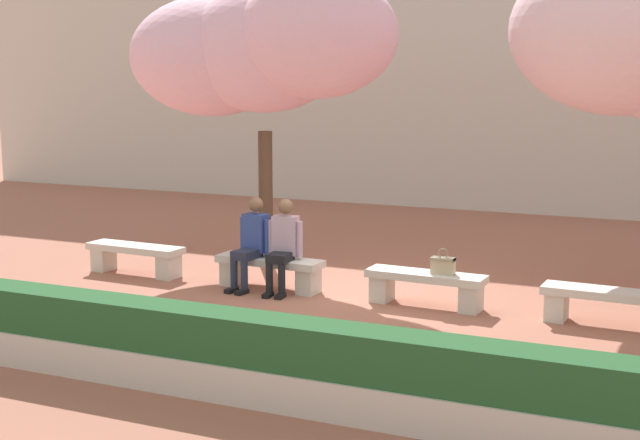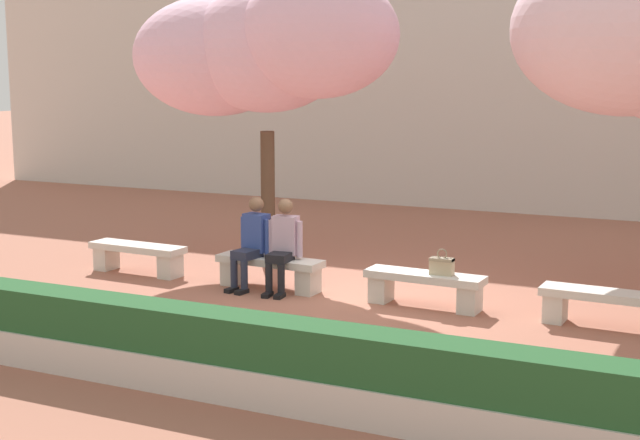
{
  "view_description": "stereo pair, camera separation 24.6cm",
  "coord_description": "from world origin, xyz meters",
  "px_view_note": "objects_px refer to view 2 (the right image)",
  "views": [
    {
      "loc": [
        4.52,
        -10.82,
        2.99
      ],
      "look_at": [
        -0.46,
        0.2,
        1.0
      ],
      "focal_mm": 50.0,
      "sensor_mm": 36.0,
      "label": 1
    },
    {
      "loc": [
        4.75,
        -10.72,
        2.99
      ],
      "look_at": [
        -0.46,
        0.2,
        1.0
      ],
      "focal_mm": 50.0,
      "sensor_mm": 36.0,
      "label": 2
    }
  ],
  "objects_px": {
    "stone_bench_near_east": "(608,304)",
    "person_seated_left": "(252,239)",
    "stone_bench_center": "(425,285)",
    "stone_bench_near_west": "(270,268)",
    "cherry_tree_main": "(260,49)",
    "stone_bench_west_end": "(138,254)",
    "handbag": "(442,265)",
    "person_seated_right": "(283,242)"
  },
  "relations": [
    {
      "from": "stone_bench_near_east",
      "to": "stone_bench_near_west",
      "type": "bearing_deg",
      "value": 180.0
    },
    {
      "from": "stone_bench_near_west",
      "to": "person_seated_left",
      "type": "xyz_separation_m",
      "value": [
        -0.25,
        -0.05,
        0.4
      ]
    },
    {
      "from": "stone_bench_west_end",
      "to": "cherry_tree_main",
      "type": "relative_size",
      "value": 0.36
    },
    {
      "from": "stone_bench_near_east",
      "to": "handbag",
      "type": "distance_m",
      "value": 2.07
    },
    {
      "from": "handbag",
      "to": "cherry_tree_main",
      "type": "xyz_separation_m",
      "value": [
        -3.38,
        1.34,
        2.78
      ]
    },
    {
      "from": "stone_bench_near_east",
      "to": "cherry_tree_main",
      "type": "distance_m",
      "value": 6.38
    },
    {
      "from": "cherry_tree_main",
      "to": "person_seated_right",
      "type": "bearing_deg",
      "value": -51.13
    },
    {
      "from": "cherry_tree_main",
      "to": "person_seated_left",
      "type": "bearing_deg",
      "value": -65.61
    },
    {
      "from": "person_seated_left",
      "to": "stone_bench_near_east",
      "type": "bearing_deg",
      "value": 0.63
    },
    {
      "from": "stone_bench_near_west",
      "to": "person_seated_left",
      "type": "bearing_deg",
      "value": -167.9
    },
    {
      "from": "stone_bench_west_end",
      "to": "stone_bench_near_west",
      "type": "height_order",
      "value": "same"
    },
    {
      "from": "stone_bench_west_end",
      "to": "cherry_tree_main",
      "type": "bearing_deg",
      "value": 43.5
    },
    {
      "from": "stone_bench_west_end",
      "to": "stone_bench_center",
      "type": "relative_size",
      "value": 1.0
    },
    {
      "from": "person_seated_right",
      "to": "stone_bench_near_east",
      "type": "bearing_deg",
      "value": 0.71
    },
    {
      "from": "stone_bench_near_east",
      "to": "cherry_tree_main",
      "type": "xyz_separation_m",
      "value": [
        -5.43,
        1.33,
        3.06
      ]
    },
    {
      "from": "stone_bench_near_east",
      "to": "person_seated_right",
      "type": "bearing_deg",
      "value": -179.29
    },
    {
      "from": "stone_bench_near_west",
      "to": "person_seated_right",
      "type": "xyz_separation_m",
      "value": [
        0.24,
        -0.05,
        0.4
      ]
    },
    {
      "from": "stone_bench_near_east",
      "to": "handbag",
      "type": "bearing_deg",
      "value": -179.82
    },
    {
      "from": "stone_bench_center",
      "to": "stone_bench_near_east",
      "type": "distance_m",
      "value": 2.28
    },
    {
      "from": "person_seated_left",
      "to": "cherry_tree_main",
      "type": "xyz_separation_m",
      "value": [
        -0.63,
        1.39,
        2.66
      ]
    },
    {
      "from": "stone_bench_center",
      "to": "cherry_tree_main",
      "type": "distance_m",
      "value": 4.6
    },
    {
      "from": "stone_bench_center",
      "to": "stone_bench_west_end",
      "type": "bearing_deg",
      "value": 180.0
    },
    {
      "from": "stone_bench_near_west",
      "to": "cherry_tree_main",
      "type": "xyz_separation_m",
      "value": [
        -0.87,
        1.33,
        3.06
      ]
    },
    {
      "from": "cherry_tree_main",
      "to": "stone_bench_near_east",
      "type": "bearing_deg",
      "value": -13.79
    },
    {
      "from": "stone_bench_near_west",
      "to": "cherry_tree_main",
      "type": "distance_m",
      "value": 3.45
    },
    {
      "from": "stone_bench_center",
      "to": "person_seated_left",
      "type": "bearing_deg",
      "value": -178.8
    },
    {
      "from": "person_seated_left",
      "to": "cherry_tree_main",
      "type": "bearing_deg",
      "value": 114.39
    },
    {
      "from": "stone_bench_near_east",
      "to": "person_seated_left",
      "type": "distance_m",
      "value": 4.82
    },
    {
      "from": "stone_bench_center",
      "to": "stone_bench_near_east",
      "type": "relative_size",
      "value": 1.0
    },
    {
      "from": "stone_bench_near_west",
      "to": "person_seated_right",
      "type": "distance_m",
      "value": 0.47
    },
    {
      "from": "stone_bench_center",
      "to": "stone_bench_near_east",
      "type": "bearing_deg",
      "value": 0.0
    },
    {
      "from": "stone_bench_near_west",
      "to": "cherry_tree_main",
      "type": "height_order",
      "value": "cherry_tree_main"
    },
    {
      "from": "stone_bench_west_end",
      "to": "handbag",
      "type": "relative_size",
      "value": 4.66
    },
    {
      "from": "person_seated_right",
      "to": "handbag",
      "type": "relative_size",
      "value": 3.81
    },
    {
      "from": "stone_bench_near_west",
      "to": "handbag",
      "type": "relative_size",
      "value": 4.66
    },
    {
      "from": "person_seated_left",
      "to": "person_seated_right",
      "type": "bearing_deg",
      "value": -0.05
    },
    {
      "from": "stone_bench_center",
      "to": "person_seated_right",
      "type": "xyz_separation_m",
      "value": [
        -2.04,
        -0.05,
        0.4
      ]
    },
    {
      "from": "stone_bench_west_end",
      "to": "person_seated_left",
      "type": "xyz_separation_m",
      "value": [
        2.03,
        -0.05,
        0.4
      ]
    },
    {
      "from": "person_seated_right",
      "to": "cherry_tree_main",
      "type": "xyz_separation_m",
      "value": [
        -1.12,
        1.39,
        2.66
      ]
    },
    {
      "from": "stone_bench_near_west",
      "to": "handbag",
      "type": "bearing_deg",
      "value": -0.15
    },
    {
      "from": "cherry_tree_main",
      "to": "stone_bench_center",
      "type": "bearing_deg",
      "value": -22.92
    },
    {
      "from": "stone_bench_near_east",
      "to": "person_seated_left",
      "type": "bearing_deg",
      "value": -179.37
    }
  ]
}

